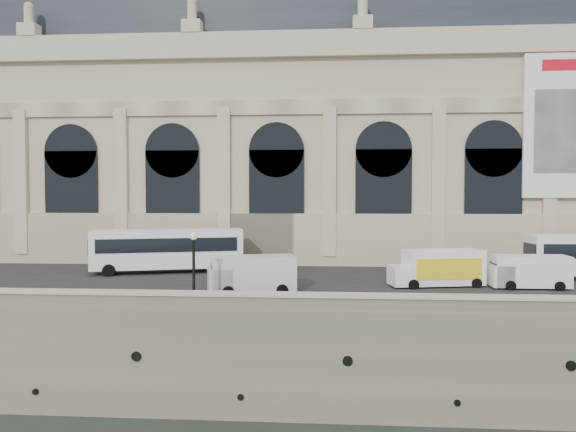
% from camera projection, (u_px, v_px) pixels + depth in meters
% --- Properties ---
extents(ground, '(260.00, 260.00, 0.00)m').
position_uv_depth(ground, '(311.00, 423.00, 31.41)').
color(ground, black).
rests_on(ground, ground).
extents(quay, '(160.00, 70.00, 6.00)m').
position_uv_depth(quay, '(321.00, 277.00, 66.17)').
color(quay, gray).
rests_on(quay, ground).
extents(street, '(160.00, 24.00, 0.06)m').
position_uv_depth(street, '(317.00, 279.00, 45.12)').
color(street, '#2D2D2D').
rests_on(street, quay).
extents(parapet, '(160.00, 1.40, 1.21)m').
position_uv_depth(parapet, '(312.00, 304.00, 31.75)').
color(parapet, gray).
rests_on(parapet, quay).
extents(museum, '(69.00, 18.70, 29.10)m').
position_uv_depth(museum, '(266.00, 132.00, 61.81)').
color(museum, beige).
rests_on(museum, quay).
extents(bus_left, '(13.01, 6.09, 3.77)m').
position_uv_depth(bus_left, '(168.00, 249.00, 48.42)').
color(bus_left, white).
rests_on(bus_left, quay).
extents(van_b, '(6.26, 3.69, 2.62)m').
position_uv_depth(van_b, '(248.00, 275.00, 38.27)').
color(van_b, silver).
rests_on(van_b, quay).
extents(van_c, '(5.45, 2.29, 2.42)m').
position_uv_depth(van_c, '(525.00, 272.00, 40.45)').
color(van_c, white).
rests_on(van_c, quay).
extents(box_truck, '(7.11, 3.52, 2.75)m').
position_uv_depth(box_truck, '(438.00, 268.00, 41.31)').
color(box_truck, white).
rests_on(box_truck, quay).
extents(lamp_left, '(0.47, 0.47, 4.60)m').
position_uv_depth(lamp_left, '(194.00, 271.00, 33.31)').
color(lamp_left, black).
rests_on(lamp_left, quay).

